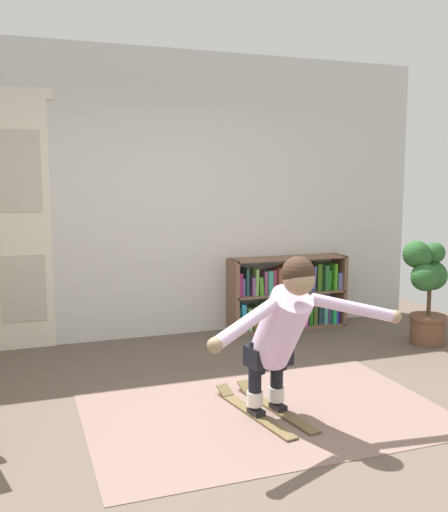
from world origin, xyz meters
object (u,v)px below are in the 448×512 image
bookshelf (287,295)px  skis_pair (263,409)px  potted_plant (426,285)px  person_skier (283,326)px

bookshelf → skis_pair: bearing=-120.0°
bookshelf → potted_plant: size_ratio=1.29×
potted_plant → person_skier: 2.49m
potted_plant → skis_pair: 2.48m
bookshelf → person_skier: 2.54m
bookshelf → person_skier: (-1.13, -2.25, 0.31)m
potted_plant → skis_pair: size_ratio=1.07×
bookshelf → person_skier: bearing=-116.7°
bookshelf → potted_plant: (1.02, -1.00, 0.23)m
bookshelf → skis_pair: 2.36m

